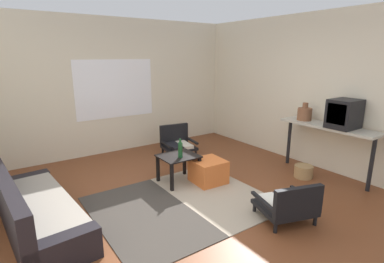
{
  "coord_description": "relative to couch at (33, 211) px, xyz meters",
  "views": [
    {
      "loc": [
        -2.17,
        -2.86,
        1.98
      ],
      "look_at": [
        0.29,
        0.69,
        0.86
      ],
      "focal_mm": 27.81,
      "sensor_mm": 36.0,
      "label": 1
    }
  ],
  "objects": [
    {
      "name": "ground_plane",
      "position": [
        1.91,
        -0.74,
        -0.22
      ],
      "size": [
        7.8,
        7.8,
        0.0
      ],
      "primitive_type": "plane",
      "color": "brown"
    },
    {
      "name": "far_wall_with_window",
      "position": [
        1.91,
        2.31,
        1.13
      ],
      "size": [
        5.6,
        0.13,
        2.7
      ],
      "color": "beige",
      "rests_on": "ground"
    },
    {
      "name": "side_wall_right",
      "position": [
        4.57,
        -0.44,
        1.13
      ],
      "size": [
        0.12,
        6.6,
        2.7
      ],
      "primitive_type": "cube",
      "color": "beige",
      "rests_on": "ground"
    },
    {
      "name": "area_rug",
      "position": [
        1.75,
        -0.49,
        -0.21
      ],
      "size": [
        2.3,
        1.92,
        0.01
      ],
      "color": "#38332D",
      "rests_on": "ground"
    },
    {
      "name": "couch",
      "position": [
        0.0,
        0.0,
        0.0
      ],
      "size": [
        0.87,
        2.08,
        0.68
      ],
      "color": "black",
      "rests_on": "ground"
    },
    {
      "name": "coffee_table",
      "position": [
        2.08,
        0.13,
        0.14
      ],
      "size": [
        0.59,
        0.51,
        0.45
      ],
      "color": "black",
      "rests_on": "ground"
    },
    {
      "name": "armchair_by_window",
      "position": [
        2.8,
        1.33,
        0.04
      ],
      "size": [
        0.68,
        0.63,
        0.59
      ],
      "color": "black",
      "rests_on": "ground"
    },
    {
      "name": "armchair_striped_foreground",
      "position": [
        2.55,
        -1.6,
        0.01
      ],
      "size": [
        0.77,
        0.74,
        0.53
      ],
      "color": "black",
      "rests_on": "ground"
    },
    {
      "name": "ottoman_orange",
      "position": [
        2.47,
        -0.14,
        -0.03
      ],
      "size": [
        0.51,
        0.51,
        0.37
      ],
      "primitive_type": "cube",
      "rotation": [
        0.0,
        0.0,
        -0.06
      ],
      "color": "#D1662D",
      "rests_on": "ground"
    },
    {
      "name": "console_shelf",
      "position": [
        4.24,
        -1.02,
        0.56
      ],
      "size": [
        0.43,
        1.58,
        0.87
      ],
      "color": "#B2AD9E",
      "rests_on": "ground"
    },
    {
      "name": "crt_television",
      "position": [
        4.24,
        -1.25,
        0.88
      ],
      "size": [
        0.46,
        0.38,
        0.45
      ],
      "color": "black",
      "rests_on": "console_shelf"
    },
    {
      "name": "clay_vase",
      "position": [
        4.24,
        -0.56,
        0.77
      ],
      "size": [
        0.24,
        0.24,
        0.31
      ],
      "color": "brown",
      "rests_on": "console_shelf"
    },
    {
      "name": "glass_bottle",
      "position": [
        2.06,
        0.04,
        0.36
      ],
      "size": [
        0.07,
        0.07,
        0.29
      ],
      "color": "#194723",
      "rests_on": "coffee_table"
    },
    {
      "name": "wicker_basket",
      "position": [
        3.89,
        -0.88,
        -0.11
      ],
      "size": [
        0.3,
        0.3,
        0.2
      ],
      "primitive_type": "cylinder",
      "color": "#9E7A4C",
      "rests_on": "ground"
    }
  ]
}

